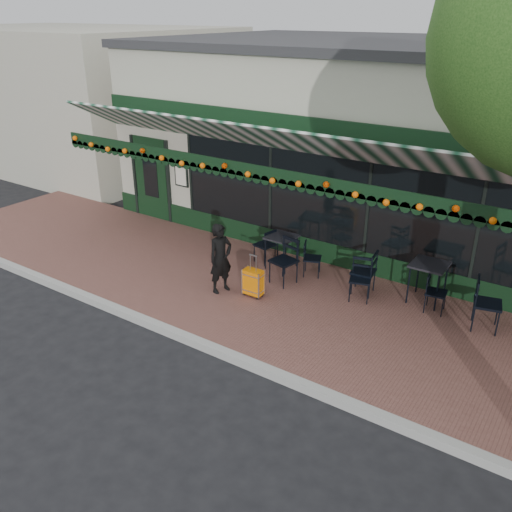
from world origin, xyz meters
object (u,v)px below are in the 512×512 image
Objects in this scene: chair_a_extra at (488,304)px; chair_b_right at (312,259)px; woman at (221,258)px; chair_b_front at (284,261)px; cafe_table_b at (282,239)px; chair_a_front at (360,280)px; chair_a_left at (363,272)px; chair_a_right at (436,293)px; cafe_table_a at (429,267)px; suitcase at (253,282)px; chair_b_left at (265,245)px.

chair_b_right is at bearing 74.73° from chair_a_extra.
woman is 1.34m from chair_b_front.
chair_a_front is (2.05, -0.38, -0.24)m from cafe_table_b.
chair_b_right is (-1.23, 0.14, -0.08)m from chair_a_left.
cafe_table_b is 0.96× the size of chair_a_right.
chair_a_right is (0.27, -0.29, -0.34)m from cafe_table_a.
chair_a_right is at bearing 23.13° from chair_b_front.
chair_a_left is (1.98, -0.10, -0.21)m from cafe_table_b.
cafe_table_b is at bearing 151.58° from chair_a_front.
chair_a_right is at bearing 22.37° from suitcase.
suitcase is 4.32m from chair_a_extra.
cafe_table_b is (-0.24, 1.44, 0.37)m from suitcase.
chair_a_left reaches higher than cafe_table_b.
chair_a_right is at bearing -0.31° from cafe_table_b.
chair_a_right is 0.79× the size of chair_b_front.
cafe_table_a is at bearing -45.56° from woman.
chair_a_left is (-1.17, -0.37, -0.27)m from cafe_table_a.
cafe_table_b is 0.76× the size of chair_b_front.
cafe_table_b is 0.78m from chair_b_front.
chair_a_extra reaches higher than chair_b_left.
chair_a_right is 0.95× the size of chair_b_left.
woman reaches higher than chair_a_left.
suitcase is at bearing 37.35° from chair_b_left.
suitcase is (0.66, 0.18, -0.42)m from woman.
chair_a_right is 3.88m from chair_b_left.
chair_a_right is at bearing 85.09° from chair_a_left.
chair_a_extra reaches higher than chair_a_right.
woman is 1.47× the size of chair_a_extra.
suitcase is 1.17× the size of chair_b_right.
woman reaches higher than chair_b_right.
chair_a_left is (1.74, 1.35, 0.17)m from suitcase.
chair_b_left is at bearing 155.79° from chair_b_front.
suitcase is at bearing -80.59° from cafe_table_b.
suitcase is at bearing -167.44° from chair_a_front.
woman is 0.81m from suitcase.
chair_a_front is (0.06, -0.28, -0.04)m from chair_a_left.
cafe_table_b is 4.36m from chair_a_extra.
chair_a_extra is (1.20, -0.40, -0.24)m from cafe_table_a.
chair_b_front is (-1.61, -0.24, 0.07)m from chair_a_front.
cafe_table_b is at bearing 137.00° from chair_b_front.
woman is 1.69m from chair_b_left.
chair_b_front is at bearing -23.94° from woman.
chair_b_left is (-0.04, 1.66, -0.31)m from woman.
woman reaches higher than chair_b_front.
chair_b_front reaches higher than chair_a_right.
chair_a_left is at bearing -162.36° from cafe_table_a.
chair_b_front is at bearing 131.54° from chair_b_right.
suitcase reaches higher than chair_b_right.
chair_b_front is at bearing -54.80° from cafe_table_b.
cafe_table_a is 0.96× the size of chair_a_front.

